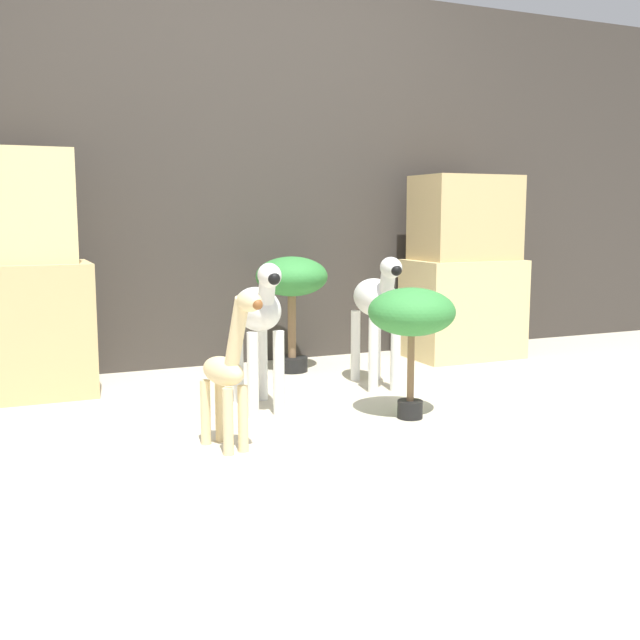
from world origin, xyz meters
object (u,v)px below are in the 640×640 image
(giraffe_figurine, at_px, (228,370))
(potted_palm_front, at_px, (292,283))
(zebra_left, at_px, (259,316))
(potted_palm_back, at_px, (412,315))
(zebra_right, at_px, (377,304))

(giraffe_figurine, distance_m, potted_palm_front, 1.45)
(zebra_left, distance_m, potted_palm_back, 0.68)
(giraffe_figurine, bearing_deg, potted_palm_back, 8.15)
(zebra_right, height_order, potted_palm_back, zebra_right)
(zebra_right, distance_m, zebra_left, 0.73)
(giraffe_figurine, height_order, potted_palm_back, giraffe_figurine)
(zebra_right, bearing_deg, potted_palm_front, 116.83)
(zebra_left, bearing_deg, zebra_right, 15.67)
(potted_palm_back, bearing_deg, zebra_right, 76.19)
(zebra_right, height_order, potted_palm_front, zebra_right)
(zebra_right, xyz_separation_m, zebra_left, (-0.70, -0.20, 0.00))
(zebra_right, distance_m, potted_palm_back, 0.61)
(giraffe_figurine, bearing_deg, zebra_right, 35.77)
(giraffe_figurine, relative_size, potted_palm_front, 0.95)
(zebra_right, bearing_deg, zebra_left, -164.33)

